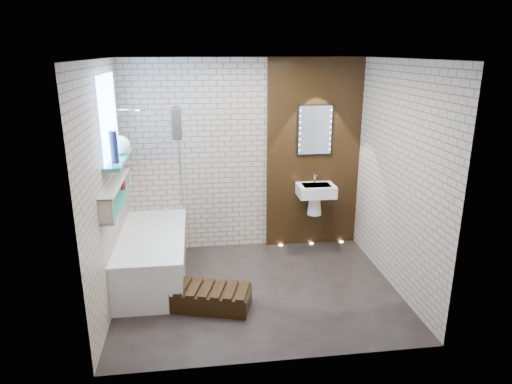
{
  "coord_description": "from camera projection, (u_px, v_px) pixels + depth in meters",
  "views": [
    {
      "loc": [
        -0.65,
        -4.72,
        2.68
      ],
      "look_at": [
        0.0,
        0.15,
        1.15
      ],
      "focal_mm": 32.01,
      "sensor_mm": 36.0,
      "label": 1
    }
  ],
  "objects": [
    {
      "name": "room_shell",
      "position": [
        258.0,
        183.0,
        4.96
      ],
      "size": [
        3.24,
        3.2,
        2.6
      ],
      "color": "#B59F90",
      "rests_on": "ground"
    },
    {
      "name": "niche_bottles",
      "position": [
        115.0,
        200.0,
        4.84
      ],
      "size": [
        0.06,
        0.97,
        0.13
      ],
      "color": "#AE641A",
      "rests_on": "display_niche"
    },
    {
      "name": "shower_head",
      "position": [
        140.0,
        109.0,
        5.49
      ],
      "size": [
        0.18,
        0.18,
        0.02
      ],
      "primitive_type": "cylinder",
      "color": "silver",
      "rests_on": "room_shell"
    },
    {
      "name": "floor_uplights",
      "position": [
        311.0,
        243.0,
        6.61
      ],
      "size": [
        0.96,
        0.06,
        0.01
      ],
      "color": "#FFD899",
      "rests_on": "ground"
    },
    {
      "name": "towel",
      "position": [
        177.0,
        123.0,
        5.43
      ],
      "size": [
        0.1,
        0.27,
        0.36
      ],
      "primitive_type": "cube",
      "color": "black",
      "rests_on": "bath_screen"
    },
    {
      "name": "bathtub",
      "position": [
        153.0,
        256.0,
        5.54
      ],
      "size": [
        0.79,
        1.74,
        0.7
      ],
      "color": "white",
      "rests_on": "ground"
    },
    {
      "name": "display_niche",
      "position": [
        116.0,
        193.0,
        4.94
      ],
      "size": [
        0.14,
        1.3,
        0.26
      ],
      "color": "#258776",
      "rests_on": "room_shell"
    },
    {
      "name": "ground",
      "position": [
        258.0,
        289.0,
        5.35
      ],
      "size": [
        3.2,
        3.2,
        0.0
      ],
      "primitive_type": "plane",
      "color": "black",
      "rests_on": "ground"
    },
    {
      "name": "sill_vases",
      "position": [
        119.0,
        145.0,
        5.08
      ],
      "size": [
        0.21,
        0.56,
        0.34
      ],
      "color": "black",
      "rests_on": "clerestory_window"
    },
    {
      "name": "clerestory_window",
      "position": [
        110.0,
        126.0,
        4.92
      ],
      "size": [
        0.18,
        1.0,
        0.94
      ],
      "color": "#7FADE0",
      "rests_on": "room_shell"
    },
    {
      "name": "bath_screen",
      "position": [
        179.0,
        167.0,
        5.7
      ],
      "size": [
        0.01,
        0.78,
        1.4
      ],
      "primitive_type": "cube",
      "color": "white",
      "rests_on": "bathtub"
    },
    {
      "name": "led_mirror",
      "position": [
        315.0,
        130.0,
        6.15
      ],
      "size": [
        0.5,
        0.02,
        0.7
      ],
      "color": "black",
      "rests_on": "walnut_panel"
    },
    {
      "name": "washbasin",
      "position": [
        316.0,
        194.0,
        6.25
      ],
      "size": [
        0.5,
        0.36,
        0.58
      ],
      "color": "white",
      "rests_on": "walnut_panel"
    },
    {
      "name": "walnut_panel",
      "position": [
        313.0,
        155.0,
        6.29
      ],
      "size": [
        1.3,
        0.06,
        2.6
      ],
      "primitive_type": "cube",
      "color": "black",
      "rests_on": "ground"
    },
    {
      "name": "walnut_step",
      "position": [
        207.0,
        298.0,
        4.96
      ],
      "size": [
        1.01,
        0.65,
        0.21
      ],
      "primitive_type": "cube",
      "rotation": [
        0.0,
        0.0,
        -0.28
      ],
      "color": "black",
      "rests_on": "ground"
    }
  ]
}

